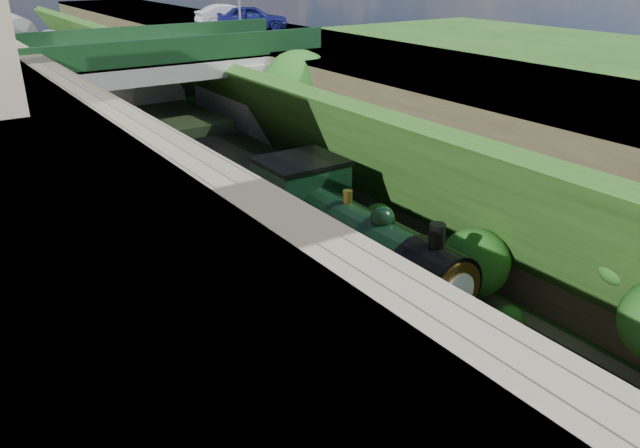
% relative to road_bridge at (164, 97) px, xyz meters
% --- Properties ---
extents(trackbed, '(10.00, 90.00, 0.20)m').
position_rel_road_bridge_xyz_m(trackbed, '(-0.94, -4.00, -3.98)').
color(trackbed, '#473F38').
rests_on(trackbed, ground).
extents(retaining_wall, '(1.00, 90.00, 7.00)m').
position_rel_road_bridge_xyz_m(retaining_wall, '(-6.44, -4.00, -0.58)').
color(retaining_wall, '#756B56').
rests_on(retaining_wall, ground).
extents(street_plateau_right, '(8.00, 90.00, 6.25)m').
position_rel_road_bridge_xyz_m(street_plateau_right, '(8.56, -4.00, -0.95)').
color(street_plateau_right, '#262628').
rests_on(street_plateau_right, ground).
extents(embankment_slope, '(4.31, 90.00, 6.36)m').
position_rel_road_bridge_xyz_m(embankment_slope, '(3.98, -3.32, -1.44)').
color(embankment_slope, '#1E4714').
rests_on(embankment_slope, ground).
extents(track_left, '(2.50, 90.00, 0.20)m').
position_rel_road_bridge_xyz_m(track_left, '(-2.94, -4.00, -3.83)').
color(track_left, black).
rests_on(track_left, trackbed).
extents(track_right, '(2.50, 90.00, 0.20)m').
position_rel_road_bridge_xyz_m(track_right, '(0.26, -4.00, -3.83)').
color(track_right, black).
rests_on(track_right, trackbed).
extents(road_bridge, '(16.00, 6.40, 7.25)m').
position_rel_road_bridge_xyz_m(road_bridge, '(0.00, 0.00, 0.00)').
color(road_bridge, gray).
rests_on(road_bridge, ground).
extents(tree, '(3.60, 3.80, 6.60)m').
position_rel_road_bridge_xyz_m(tree, '(4.97, -4.96, 0.57)').
color(tree, black).
rests_on(tree, ground).
extents(car_blue, '(4.78, 3.58, 1.52)m').
position_rel_road_bridge_xyz_m(car_blue, '(8.39, 6.02, 2.93)').
color(car_blue, navy).
rests_on(car_blue, street_plateau_right).
extents(car_silver, '(4.46, 1.97, 1.42)m').
position_rel_road_bridge_xyz_m(car_silver, '(8.16, 8.75, 2.89)').
color(car_silver, silver).
rests_on(car_silver, street_plateau_right).
extents(locomotive, '(3.10, 10.22, 3.83)m').
position_rel_road_bridge_xyz_m(locomotive, '(0.26, -15.53, -2.18)').
color(locomotive, black).
rests_on(locomotive, trackbed).
extents(tender, '(2.70, 6.00, 3.05)m').
position_rel_road_bridge_xyz_m(tender, '(0.26, -8.17, -2.46)').
color(tender, black).
rests_on(tender, trackbed).
extents(coach_front, '(2.90, 18.00, 3.70)m').
position_rel_road_bridge_xyz_m(coach_front, '(0.26, 4.43, -2.03)').
color(coach_front, black).
rests_on(coach_front, trackbed).
extents(coach_middle, '(2.90, 18.00, 3.70)m').
position_rel_road_bridge_xyz_m(coach_middle, '(0.26, 23.23, -2.03)').
color(coach_middle, black).
rests_on(coach_middle, trackbed).
extents(coach_rear, '(2.90, 18.00, 3.70)m').
position_rel_road_bridge_xyz_m(coach_rear, '(0.26, 42.03, -2.03)').
color(coach_rear, black).
rests_on(coach_rear, trackbed).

